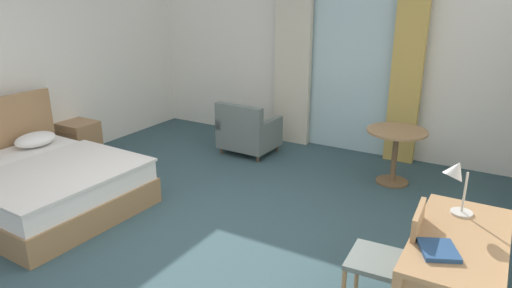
{
  "coord_description": "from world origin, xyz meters",
  "views": [
    {
      "loc": [
        2.73,
        -3.22,
        2.38
      ],
      "look_at": [
        0.64,
        0.34,
        0.98
      ],
      "focal_mm": 32.22,
      "sensor_mm": 36.0,
      "label": 1
    }
  ],
  "objects_px": {
    "desk_lamp": "(457,176)",
    "armchair_by_window": "(248,132)",
    "nightstand": "(80,140)",
    "bed": "(40,183)",
    "desk_chair": "(394,256)",
    "round_cafe_table": "(396,144)",
    "closed_book": "(438,250)",
    "writing_desk": "(459,250)"
  },
  "relations": [
    {
      "from": "bed",
      "to": "writing_desk",
      "type": "height_order",
      "value": "bed"
    },
    {
      "from": "desk_chair",
      "to": "desk_lamp",
      "type": "bearing_deg",
      "value": 48.74
    },
    {
      "from": "nightstand",
      "to": "closed_book",
      "type": "bearing_deg",
      "value": -14.99
    },
    {
      "from": "bed",
      "to": "closed_book",
      "type": "relative_size",
      "value": 7.92
    },
    {
      "from": "bed",
      "to": "round_cafe_table",
      "type": "relative_size",
      "value": 2.76
    },
    {
      "from": "armchair_by_window",
      "to": "round_cafe_table",
      "type": "distance_m",
      "value": 2.2
    },
    {
      "from": "desk_chair",
      "to": "writing_desk",
      "type": "bearing_deg",
      "value": 6.83
    },
    {
      "from": "writing_desk",
      "to": "nightstand",
      "type": "bearing_deg",
      "value": 168.11
    },
    {
      "from": "closed_book",
      "to": "bed",
      "type": "bearing_deg",
      "value": 154.02
    },
    {
      "from": "nightstand",
      "to": "armchair_by_window",
      "type": "xyz_separation_m",
      "value": [
        2.01,
        1.42,
        0.05
      ]
    },
    {
      "from": "desk_chair",
      "to": "closed_book",
      "type": "relative_size",
      "value": 3.65
    },
    {
      "from": "nightstand",
      "to": "desk_chair",
      "type": "height_order",
      "value": "desk_chair"
    },
    {
      "from": "nightstand",
      "to": "desk_chair",
      "type": "relative_size",
      "value": 0.58
    },
    {
      "from": "bed",
      "to": "armchair_by_window",
      "type": "bearing_deg",
      "value": 68.44
    },
    {
      "from": "desk_chair",
      "to": "closed_book",
      "type": "bearing_deg",
      "value": -35.74
    },
    {
      "from": "bed",
      "to": "desk_chair",
      "type": "xyz_separation_m",
      "value": [
        3.91,
        0.16,
        0.23
      ]
    },
    {
      "from": "desk_lamp",
      "to": "closed_book",
      "type": "relative_size",
      "value": 1.84
    },
    {
      "from": "bed",
      "to": "nightstand",
      "type": "distance_m",
      "value": 1.61
    },
    {
      "from": "desk_chair",
      "to": "round_cafe_table",
      "type": "xyz_separation_m",
      "value": [
        -0.64,
        2.57,
        0.01
      ]
    },
    {
      "from": "desk_chair",
      "to": "desk_lamp",
      "type": "relative_size",
      "value": 1.99
    },
    {
      "from": "bed",
      "to": "closed_book",
      "type": "xyz_separation_m",
      "value": [
        4.23,
        -0.07,
        0.5
      ]
    },
    {
      "from": "writing_desk",
      "to": "armchair_by_window",
      "type": "relative_size",
      "value": 1.59
    },
    {
      "from": "desk_chair",
      "to": "bed",
      "type": "bearing_deg",
      "value": -177.7
    },
    {
      "from": "bed",
      "to": "desk_chair",
      "type": "distance_m",
      "value": 3.92
    },
    {
      "from": "bed",
      "to": "round_cafe_table",
      "type": "xyz_separation_m",
      "value": [
        3.27,
        2.73,
        0.24
      ]
    },
    {
      "from": "round_cafe_table",
      "to": "desk_chair",
      "type": "bearing_deg",
      "value": -75.93
    },
    {
      "from": "bed",
      "to": "desk_lamp",
      "type": "bearing_deg",
      "value": 6.82
    },
    {
      "from": "closed_book",
      "to": "armchair_by_window",
      "type": "xyz_separation_m",
      "value": [
        -3.14,
        2.8,
        -0.47
      ]
    },
    {
      "from": "bed",
      "to": "round_cafe_table",
      "type": "bearing_deg",
      "value": 39.88
    },
    {
      "from": "desk_lamp",
      "to": "round_cafe_table",
      "type": "bearing_deg",
      "value": 113.1
    },
    {
      "from": "armchair_by_window",
      "to": "round_cafe_table",
      "type": "xyz_separation_m",
      "value": [
        2.19,
        -0.0,
        0.2
      ]
    },
    {
      "from": "writing_desk",
      "to": "desk_lamp",
      "type": "distance_m",
      "value": 0.52
    },
    {
      "from": "nightstand",
      "to": "desk_chair",
      "type": "bearing_deg",
      "value": -13.42
    },
    {
      "from": "armchair_by_window",
      "to": "desk_chair",
      "type": "bearing_deg",
      "value": -42.31
    },
    {
      "from": "bed",
      "to": "desk_lamp",
      "type": "relative_size",
      "value": 4.32
    },
    {
      "from": "desk_lamp",
      "to": "nightstand",
      "type": "bearing_deg",
      "value": 171.08
    },
    {
      "from": "nightstand",
      "to": "armchair_by_window",
      "type": "relative_size",
      "value": 0.69
    },
    {
      "from": "nightstand",
      "to": "bed",
      "type": "bearing_deg",
      "value": -54.68
    },
    {
      "from": "writing_desk",
      "to": "round_cafe_table",
      "type": "xyz_separation_m",
      "value": [
        -1.06,
        2.52,
        -0.15
      ]
    },
    {
      "from": "desk_lamp",
      "to": "armchair_by_window",
      "type": "xyz_separation_m",
      "value": [
        -3.14,
        2.23,
        -0.77
      ]
    },
    {
      "from": "bed",
      "to": "closed_book",
      "type": "distance_m",
      "value": 4.26
    },
    {
      "from": "closed_book",
      "to": "armchair_by_window",
      "type": "bearing_deg",
      "value": 113.24
    }
  ]
}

